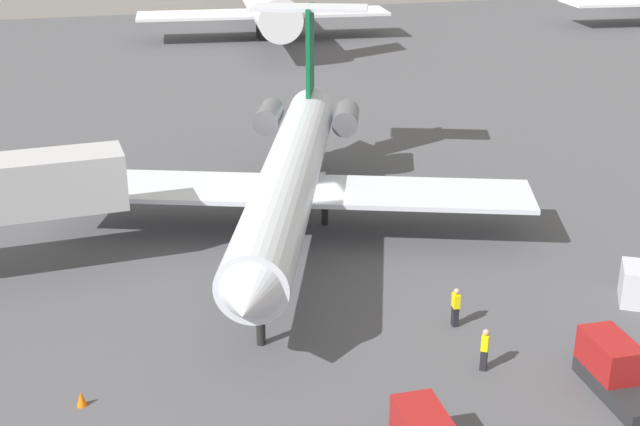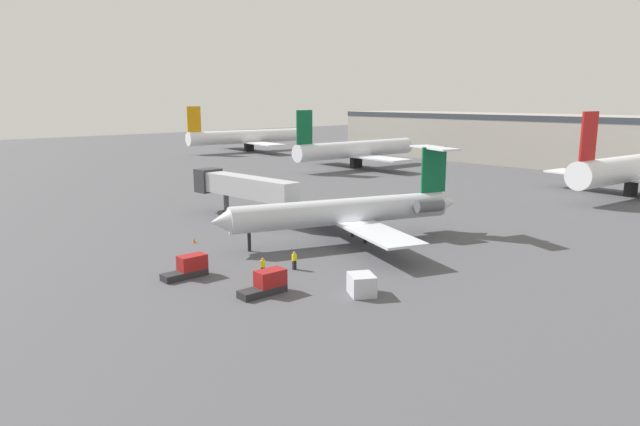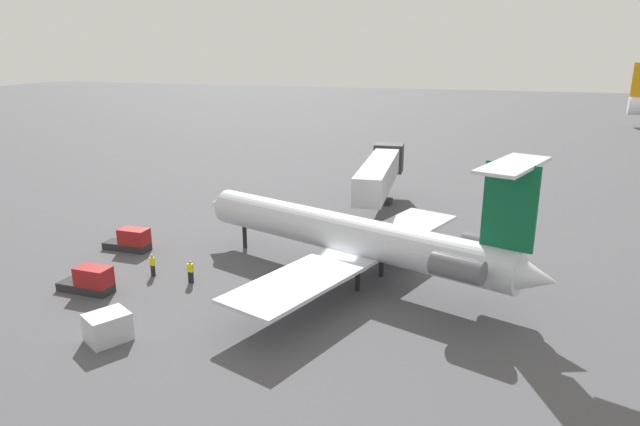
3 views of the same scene
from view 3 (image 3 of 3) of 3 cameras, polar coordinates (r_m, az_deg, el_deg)
The scene contains 9 objects.
ground_plane at distance 40.83m, azimuth 2.12°, elevation -7.29°, with size 400.00×400.00×0.10m, color #4C4C51.
regional_jet at distance 40.47m, azimuth 3.79°, elevation -2.29°, with size 24.34×28.24×9.98m.
jet_bridge at distance 58.00m, azimuth 6.22°, elevation 4.27°, with size 18.24×4.12×5.91m.
ground_crew_marshaller at distance 43.72m, azimuth -16.64°, elevation -5.08°, with size 0.44×0.48×1.69m.
ground_crew_loader at distance 41.78m, azimuth -13.01°, elevation -5.81°, with size 0.30×0.43×1.69m.
baggage_tug_lead at distance 49.68m, azimuth -18.64°, elevation -2.68°, with size 1.47×4.03×1.90m.
baggage_tug_trailing at distance 42.31m, azimuth -22.30°, elevation -6.41°, with size 1.55×4.05×1.90m.
cargo_container_uld at distance 35.39m, azimuth -20.74°, elevation -10.77°, with size 2.96×2.82×1.67m.
traffic_cone_near at distance 55.20m, azimuth -6.96°, elevation -0.63°, with size 0.36×0.36×0.55m.
Camera 3 is at (36.12, 9.58, 16.40)m, focal length 31.53 mm.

